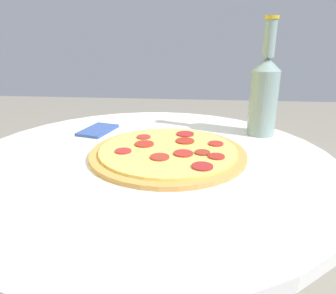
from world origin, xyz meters
TOP-DOWN VIEW (x-y plane):
  - table at (0.00, 0.00)m, footprint 0.82×0.82m
  - pizza at (0.02, -0.04)m, footprint 0.35×0.35m
  - beer_bottle at (0.20, -0.27)m, footprint 0.07×0.07m
  - napkin at (0.18, 0.17)m, footprint 0.13×0.10m

SIDE VIEW (x-z plane):
  - table at x=0.00m, z-range 0.19..0.91m
  - napkin at x=0.18m, z-range 0.71..0.72m
  - pizza at x=0.02m, z-range 0.71..0.73m
  - beer_bottle at x=0.20m, z-range 0.68..0.97m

